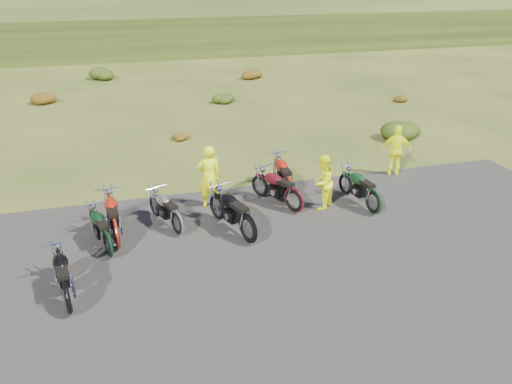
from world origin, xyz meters
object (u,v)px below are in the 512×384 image
object	(u,v)px
motorcycle_7	(372,214)
motorcycle_0	(70,313)
motorcycle_3	(178,235)
person_middle	(209,177)

from	to	relation	value
motorcycle_7	motorcycle_0	bearing A→B (deg)	97.52
motorcycle_0	motorcycle_3	size ratio (longest dim) A/B	1.05
motorcycle_7	person_middle	xyz separation A→B (m)	(-4.28, 1.68, 0.91)
motorcycle_3	person_middle	bearing A→B (deg)	-59.00
motorcycle_0	person_middle	distance (m)	5.49
motorcycle_3	motorcycle_7	xyz separation A→B (m)	(5.41, -0.26, 0.00)
motorcycle_7	person_middle	bearing A→B (deg)	59.59
motorcycle_0	motorcycle_3	xyz separation A→B (m)	(2.50, 2.59, 0.00)
motorcycle_0	person_middle	world-z (taller)	person_middle
motorcycle_3	motorcycle_7	bearing A→B (deg)	-113.47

